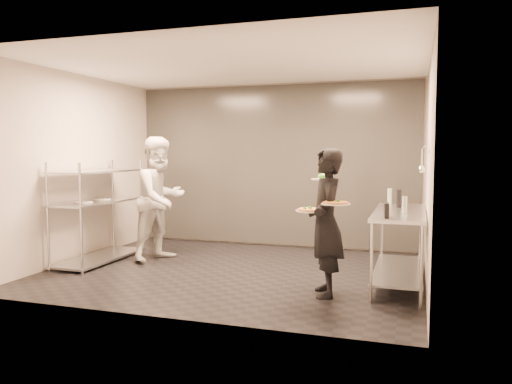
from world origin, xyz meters
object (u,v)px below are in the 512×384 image
(waiter, at_px, (326,222))
(pos_monitor, at_px, (386,210))
(pass_rack, at_px, (98,210))
(bottle_clear, at_px, (405,205))
(pizza_plate_far, at_px, (336,203))
(salad_plate, at_px, (323,178))
(bottle_green, at_px, (390,196))
(bottle_dark, at_px, (399,199))
(chef, at_px, (161,199))
(pizza_plate_near, at_px, (310,210))
(prep_counter, at_px, (399,235))

(waiter, relative_size, pos_monitor, 7.37)
(pass_rack, xyz_separation_m, bottle_clear, (4.39, -0.19, 0.25))
(pass_rack, relative_size, pizza_plate_far, 5.04)
(salad_plate, distance_m, bottle_green, 1.39)
(bottle_clear, distance_m, bottle_dark, 0.52)
(chef, bearing_deg, bottle_clear, -80.24)
(pass_rack, height_order, waiter, waiter)
(pizza_plate_far, bearing_deg, pass_rack, 165.41)
(pizza_plate_near, xyz_separation_m, pos_monitor, (0.80, 0.24, 0.00))
(bottle_dark, bearing_deg, chef, 179.08)
(bottle_dark, bearing_deg, pizza_plate_far, -115.60)
(pizza_plate_far, bearing_deg, pos_monitor, 28.95)
(pos_monitor, xyz_separation_m, bottle_green, (-0.04, 1.42, 0.03))
(pass_rack, xyz_separation_m, pizza_plate_near, (3.41, -0.92, 0.23))
(waiter, relative_size, bottle_dark, 7.04)
(pizza_plate_far, bearing_deg, bottle_green, 74.40)
(waiter, xyz_separation_m, salad_plate, (-0.09, 0.33, 0.49))
(pass_rack, relative_size, bottle_green, 7.30)
(pass_rack, distance_m, bottle_green, 4.25)
(chef, height_order, bottle_dark, chef)
(prep_counter, relative_size, pizza_plate_near, 5.44)
(chef, distance_m, bottle_clear, 3.60)
(pos_monitor, bearing_deg, bottle_green, 84.99)
(bottle_green, bearing_deg, waiter, -112.78)
(chef, relative_size, pizza_plate_near, 5.63)
(bottle_green, bearing_deg, salad_plate, -121.89)
(prep_counter, bearing_deg, waiter, -136.66)
(pizza_plate_far, distance_m, salad_plate, 0.65)
(prep_counter, bearing_deg, pizza_plate_far, -123.38)
(salad_plate, distance_m, pos_monitor, 0.87)
(pizza_plate_near, distance_m, bottle_clear, 1.22)
(prep_counter, bearing_deg, pizza_plate_near, -134.99)
(chef, distance_m, bottle_green, 3.36)
(prep_counter, distance_m, pizza_plate_far, 1.25)
(pizza_plate_near, bearing_deg, chef, 153.23)
(waiter, distance_m, chef, 2.93)
(prep_counter, height_order, waiter, waiter)
(waiter, bearing_deg, bottle_green, 139.69)
(pos_monitor, bearing_deg, waiter, 178.37)
(pos_monitor, bearing_deg, pass_rack, 164.31)
(waiter, distance_m, pizza_plate_near, 0.28)
(salad_plate, bearing_deg, prep_counter, 24.98)
(pass_rack, distance_m, waiter, 3.63)
(bottle_clear, relative_size, bottle_dark, 0.83)
(salad_plate, bearing_deg, pos_monitor, -19.80)
(pass_rack, xyz_separation_m, chef, (0.84, 0.38, 0.16))
(chef, relative_size, pizza_plate_far, 5.87)
(prep_counter, distance_m, pos_monitor, 0.79)
(prep_counter, height_order, pizza_plate_far, pizza_plate_far)
(salad_plate, xyz_separation_m, bottle_dark, (0.85, 0.73, -0.29))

